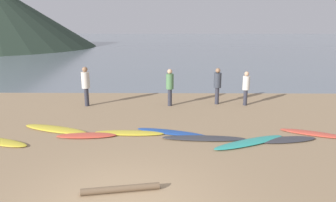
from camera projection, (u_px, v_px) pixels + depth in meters
The scene contains 16 objects.
ground_plane at pixel (151, 98), 15.76m from camera, with size 120.00×120.00×0.20m, color #997C5B.
ocean_water at pixel (166, 41), 64.94m from camera, with size 140.00×100.00×0.01m, color slate.
surfboard_0 at pixel (1, 142), 9.56m from camera, with size 1.98×0.50×0.08m, color yellow.
surfboard_1 at pixel (56, 129), 10.70m from camera, with size 2.57×0.57×0.09m, color yellow.
surfboard_2 at pixel (87, 135), 10.11m from camera, with size 1.95×0.52×0.09m, color #D84C38.
surfboard_3 at pixel (129, 133), 10.36m from camera, with size 2.35×0.51×0.07m, color yellow.
surfboard_4 at pixel (171, 132), 10.43m from camera, with size 2.44×0.46×0.06m, color #1E479E.
surfboard_5 at pixel (204, 138), 9.87m from camera, with size 2.67×0.47×0.09m, color #333338.
surfboard_6 at pixel (250, 142), 9.51m from camera, with size 2.61×0.47×0.10m, color teal.
surfboard_7 at pixel (286, 140), 9.75m from camera, with size 2.02×0.52×0.08m, color #333338.
surfboard_8 at pixel (314, 133), 10.30m from camera, with size 2.11×0.47×0.08m, color #D84C38.
person_0 at pixel (246, 85), 13.81m from camera, with size 0.31×0.31×1.54m.
person_1 at pixel (170, 84), 13.70m from camera, with size 0.34×0.34×1.66m.
person_2 at pixel (217, 83), 14.00m from camera, with size 0.33×0.33×1.66m.
person_3 at pixel (86, 83), 13.65m from camera, with size 0.36×0.36×1.76m.
driftwood_log at pixel (121, 189), 6.78m from camera, with size 0.15×0.15×1.71m, color brown.
Camera 1 is at (1.04, -5.31, 3.59)m, focal length 33.14 mm.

